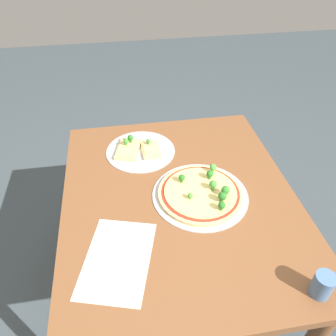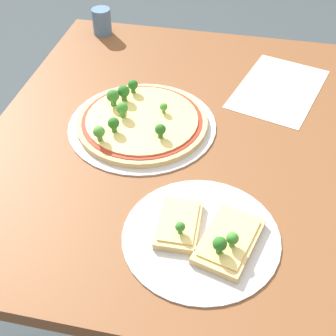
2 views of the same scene
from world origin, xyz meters
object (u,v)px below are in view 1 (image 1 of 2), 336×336
Objects in this scene: pizza_tray_whole at (201,193)px; drinking_cup at (322,285)px; dining_table at (179,213)px; pizza_tray_slice at (139,149)px.

drinking_cup is (0.46, 0.25, 0.03)m from pizza_tray_whole.
drinking_cup is at bearing 35.40° from dining_table.
pizza_tray_slice is 0.92m from drinking_cup.
dining_table is at bearing -144.60° from drinking_cup.
pizza_tray_slice is (-0.32, -0.13, 0.11)m from dining_table.
dining_table is 0.36m from pizza_tray_slice.
pizza_tray_whole is at bearing 83.74° from dining_table.
pizza_tray_slice is at bearing -146.68° from pizza_tray_whole.
pizza_tray_slice reaches higher than dining_table.
pizza_tray_whole reaches higher than pizza_tray_slice.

